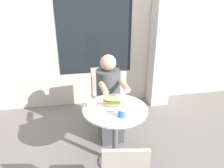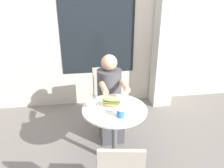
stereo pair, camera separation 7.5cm
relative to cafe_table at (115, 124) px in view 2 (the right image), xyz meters
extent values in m
plane|color=slate|center=(0.00, 0.00, -0.54)|extent=(8.00, 8.00, 0.00)
cube|color=beige|center=(0.00, 1.56, 0.86)|extent=(8.00, 0.08, 2.80)
cube|color=black|center=(-0.04, 1.52, 0.80)|extent=(1.19, 0.01, 1.51)
cube|color=beige|center=(1.03, 1.35, 0.66)|extent=(0.31, 0.31, 2.40)
cylinder|color=beige|center=(0.00, 0.00, 0.19)|extent=(0.70, 0.70, 0.02)
cylinder|color=#515156|center=(0.00, 0.00, -0.17)|extent=(0.06, 0.06, 0.70)
cylinder|color=#515156|center=(0.00, 0.00, -0.53)|extent=(0.38, 0.38, 0.02)
cube|color=#ADA393|center=(0.02, 0.78, -0.10)|extent=(0.41, 0.41, 0.02)
cube|color=#ADA393|center=(0.00, 0.95, 0.12)|extent=(0.35, 0.06, 0.42)
cylinder|color=#ADA393|center=(0.19, 0.62, -0.33)|extent=(0.03, 0.03, 0.43)
cylinder|color=#ADA393|center=(-0.13, 0.60, -0.33)|extent=(0.03, 0.03, 0.43)
cylinder|color=#ADA393|center=(0.17, 0.95, -0.33)|extent=(0.03, 0.03, 0.43)
cylinder|color=#ADA393|center=(-0.16, 0.93, -0.33)|extent=(0.03, 0.03, 0.43)
cube|color=#424247|center=(0.02, 0.50, -0.32)|extent=(0.33, 0.42, 0.45)
cylinder|color=#424247|center=(0.02, 0.56, 0.17)|extent=(0.31, 0.31, 0.52)
sphere|color=tan|center=(0.02, 0.56, 0.53)|extent=(0.20, 0.20, 0.20)
cylinder|color=tan|center=(0.17, 0.28, 0.32)|extent=(0.09, 0.26, 0.07)
cylinder|color=tan|center=(-0.09, 0.26, 0.32)|extent=(0.09, 0.26, 0.07)
cylinder|color=white|center=(-0.03, 0.04, 0.20)|extent=(0.19, 0.19, 0.01)
ellipsoid|color=tan|center=(-0.03, 0.04, 0.23)|extent=(0.21, 0.11, 0.05)
cube|color=olive|center=(-0.03, 0.04, 0.26)|extent=(0.20, 0.11, 0.01)
ellipsoid|color=tan|center=(-0.03, 0.04, 0.29)|extent=(0.21, 0.11, 0.05)
cylinder|color=#336BB7|center=(0.03, -0.17, 0.24)|extent=(0.08, 0.08, 0.08)
cylinder|color=white|center=(0.03, -0.17, 0.29)|extent=(0.08, 0.08, 0.01)
cube|color=silver|center=(-0.24, 0.09, 0.23)|extent=(0.11, 0.11, 0.06)
camera|label=1|loc=(-0.39, -1.98, 1.39)|focal=35.00mm
camera|label=2|loc=(-0.32, -1.99, 1.39)|focal=35.00mm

